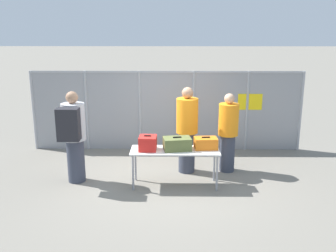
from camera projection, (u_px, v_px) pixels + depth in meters
ground_plane at (165, 181)px, 7.57m from camera, size 120.00×120.00×0.00m
fence_section at (167, 109)px, 9.34m from camera, size 6.75×0.07×2.00m
inspection_table at (175, 153)px, 7.21m from camera, size 1.71×0.61×0.73m
suitcase_red at (148, 143)px, 7.15m from camera, size 0.34×0.36×0.30m
suitcase_olive at (177, 144)px, 7.17m from camera, size 0.57×0.43×0.26m
suitcase_orange at (206, 143)px, 7.24m from camera, size 0.46×0.33×0.24m
traveler_hooded at (73, 134)px, 7.27m from camera, size 0.45×0.70×1.83m
security_worker_near at (187, 129)px, 7.86m from camera, size 0.45×0.45×1.83m
security_worker_far at (228, 132)px, 7.92m from camera, size 0.42×0.42×1.70m
utility_trailer at (181, 117)px, 11.10m from camera, size 4.29×2.07×0.75m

